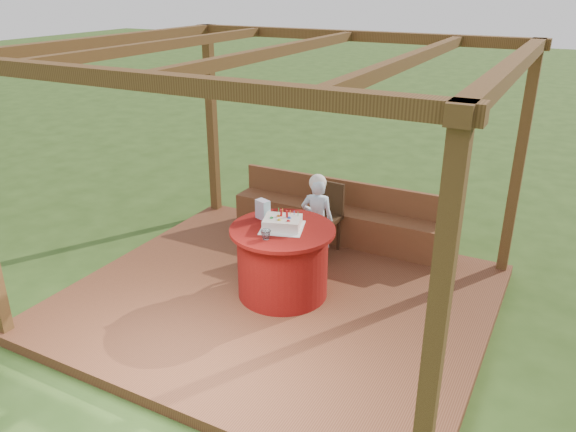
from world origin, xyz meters
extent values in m
plane|color=#294517|center=(0.00, 0.00, 0.00)|extent=(60.00, 60.00, 0.00)
cube|color=brown|center=(0.00, 0.00, 0.06)|extent=(4.50, 4.00, 0.12)
cube|color=brown|center=(2.13, -1.88, 1.42)|extent=(0.12, 0.12, 2.60)
cube|color=brown|center=(-2.13, 1.88, 1.42)|extent=(0.12, 0.12, 2.60)
cube|color=brown|center=(2.13, 1.88, 1.42)|extent=(0.12, 0.12, 2.60)
cube|color=brown|center=(0.00, -1.88, 2.78)|extent=(4.50, 0.14, 0.12)
cube|color=brown|center=(0.00, 1.88, 2.78)|extent=(4.50, 0.14, 0.12)
cube|color=brown|center=(-2.13, 0.00, 2.78)|extent=(0.14, 4.00, 0.12)
cube|color=brown|center=(2.13, 0.00, 2.78)|extent=(0.14, 4.00, 0.12)
cube|color=brown|center=(-1.30, 0.00, 2.78)|extent=(0.10, 3.70, 0.10)
cube|color=brown|center=(0.00, 0.00, 2.78)|extent=(0.10, 3.70, 0.10)
cube|color=brown|center=(1.30, 0.00, 2.78)|extent=(0.10, 3.70, 0.10)
cube|color=brown|center=(0.00, 1.70, 0.34)|extent=(3.00, 0.42, 0.45)
cube|color=brown|center=(0.00, 1.88, 0.75)|extent=(3.00, 0.06, 0.35)
cylinder|color=maroon|center=(0.03, 0.07, 0.50)|extent=(1.00, 1.00, 0.77)
cylinder|color=maroon|center=(0.03, 0.07, 0.91)|extent=(1.15, 1.15, 0.04)
cube|color=#321F0F|center=(-0.06, 1.23, 0.58)|extent=(0.49, 0.49, 0.05)
cylinder|color=#321F0F|center=(-0.26, 1.06, 0.35)|extent=(0.04, 0.04, 0.46)
cylinder|color=#321F0F|center=(0.11, 1.03, 0.35)|extent=(0.04, 0.04, 0.46)
cylinder|color=#321F0F|center=(-0.23, 1.43, 0.35)|extent=(0.04, 0.04, 0.46)
cylinder|color=#321F0F|center=(0.14, 1.40, 0.35)|extent=(0.04, 0.04, 0.46)
cube|color=#321F0F|center=(-0.05, 1.44, 0.81)|extent=(0.46, 0.07, 0.45)
imported|color=#ABDDFF|center=(0.01, 1.00, 0.67)|extent=(0.46, 0.36, 1.10)
sphere|color=white|center=(0.01, 1.00, 1.16)|extent=(0.21, 0.21, 0.21)
cube|color=white|center=(0.02, 0.08, 0.93)|extent=(0.56, 0.56, 0.01)
cube|color=white|center=(0.02, 0.08, 0.99)|extent=(0.47, 0.42, 0.11)
cylinder|color=red|center=(-0.01, 0.12, 1.08)|extent=(0.03, 0.03, 0.08)
cylinder|color=red|center=(0.06, 0.12, 1.08)|extent=(0.03, 0.03, 0.08)
sphere|color=green|center=(-0.08, 0.02, 1.06)|extent=(0.04, 0.04, 0.04)
sphere|color=yellow|center=(0.02, 0.01, 1.06)|extent=(0.04, 0.04, 0.04)
sphere|color=red|center=(0.12, 0.03, 1.06)|extent=(0.04, 0.04, 0.04)
sphere|color=orange|center=(-0.04, 0.10, 1.06)|extent=(0.04, 0.04, 0.04)
sphere|color=blue|center=(0.09, 0.11, 1.06)|extent=(0.04, 0.04, 0.04)
cube|color=#EC98D2|center=(-0.30, 0.21, 1.04)|extent=(0.18, 0.14, 0.22)
imported|color=white|center=(0.01, -0.25, 0.98)|extent=(0.11, 0.11, 0.10)
camera|label=1|loc=(2.67, -4.79, 3.39)|focal=35.00mm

